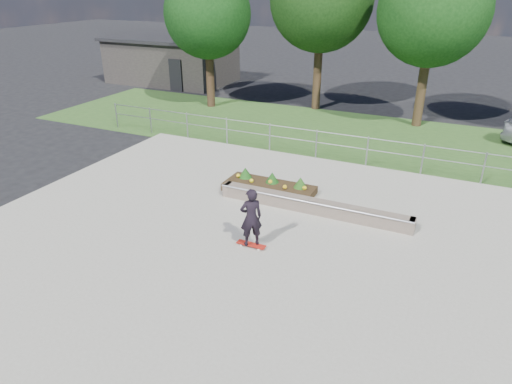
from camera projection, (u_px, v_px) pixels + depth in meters
ground at (225, 250)px, 12.02m from camera, size 120.00×120.00×0.00m
grass_verge at (340, 134)px, 21.04m from camera, size 30.00×8.00×0.02m
concrete_slab at (225, 249)px, 12.00m from camera, size 15.00×15.00×0.06m
fence at (316, 140)px, 17.85m from camera, size 20.06×0.06×1.20m
building at (172, 59)px, 31.56m from camera, size 8.40×5.40×3.00m
tree_far_left at (208, 15)px, 23.74m from camera, size 4.55×4.55×7.15m
tree_mid_right at (433, 11)px, 20.15m from camera, size 4.90×4.90×7.70m
grind_ledge at (312, 206)px, 13.79m from camera, size 6.00×0.44×0.43m
planter_bed at (270, 186)px, 15.16m from camera, size 3.00×1.20×0.61m
skateboarder at (251, 218)px, 11.69m from camera, size 0.80×0.66×1.68m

